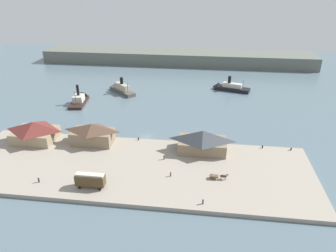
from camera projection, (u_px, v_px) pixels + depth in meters
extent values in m
plane|color=slate|center=(147.00, 137.00, 118.92)|extent=(320.00, 320.00, 0.00)
cube|color=#9E9384|center=(134.00, 168.00, 99.00)|extent=(110.00, 36.00, 1.20)
cube|color=gray|center=(145.00, 140.00, 115.49)|extent=(110.00, 0.80, 1.00)
cube|color=#998466|center=(35.00, 135.00, 113.07)|extent=(14.34, 10.81, 4.03)
pyramid|color=maroon|center=(33.00, 126.00, 111.51)|extent=(14.63, 11.35, 3.18)
cube|color=#847056|center=(93.00, 137.00, 111.39)|extent=(14.15, 8.13, 4.69)
pyramid|color=brown|center=(92.00, 127.00, 109.81)|extent=(14.44, 8.54, 2.61)
cube|color=#847056|center=(202.00, 145.00, 106.32)|extent=(15.78, 9.17, 4.15)
pyramid|color=#33383D|center=(203.00, 135.00, 104.70)|extent=(16.09, 9.63, 3.31)
cube|color=#4C381E|center=(90.00, 180.00, 88.01)|extent=(8.22, 2.53, 2.96)
cube|color=beige|center=(90.00, 175.00, 87.26)|extent=(7.89, 1.77, 0.50)
cylinder|color=black|center=(102.00, 184.00, 89.65)|extent=(0.90, 0.18, 0.90)
cylinder|color=black|center=(100.00, 189.00, 87.38)|extent=(0.90, 0.18, 0.90)
cylinder|color=black|center=(83.00, 182.00, 90.31)|extent=(0.90, 0.18, 0.90)
cylinder|color=black|center=(79.00, 188.00, 88.05)|extent=(0.90, 0.18, 0.90)
cube|color=brown|center=(214.00, 176.00, 92.28)|extent=(2.40, 1.24, 0.50)
cylinder|color=#4C3828|center=(212.00, 176.00, 93.03)|extent=(1.20, 0.10, 1.20)
cylinder|color=#4C3828|center=(212.00, 178.00, 91.92)|extent=(1.20, 0.10, 1.20)
ellipsoid|color=#473323|center=(223.00, 176.00, 91.87)|extent=(2.00, 0.70, 0.90)
ellipsoid|color=#473323|center=(227.00, 175.00, 91.51)|extent=(0.70, 0.32, 0.44)
cylinder|color=#473323|center=(225.00, 178.00, 92.24)|extent=(0.16, 0.16, 1.00)
cylinder|color=#473323|center=(225.00, 178.00, 91.89)|extent=(0.16, 0.16, 1.00)
cylinder|color=#473323|center=(221.00, 177.00, 92.38)|extent=(0.16, 0.16, 1.00)
cylinder|color=#473323|center=(221.00, 178.00, 92.02)|extent=(0.16, 0.16, 1.00)
cylinder|color=#33384C|center=(203.00, 202.00, 82.23)|extent=(0.40, 0.40, 1.36)
sphere|color=#CCA889|center=(203.00, 199.00, 81.88)|extent=(0.25, 0.25, 0.25)
cylinder|color=#4C3D33|center=(164.00, 157.00, 101.95)|extent=(0.41, 0.41, 1.41)
sphere|color=#CCA889|center=(164.00, 155.00, 101.59)|extent=(0.26, 0.26, 0.26)
cylinder|color=#4C3D33|center=(171.00, 174.00, 93.49)|extent=(0.39, 0.39, 1.32)
sphere|color=#CCA889|center=(171.00, 172.00, 93.15)|extent=(0.24, 0.24, 0.24)
cylinder|color=#232328|center=(39.00, 180.00, 90.78)|extent=(0.42, 0.42, 1.45)
sphere|color=#CCA889|center=(38.00, 178.00, 90.41)|extent=(0.26, 0.26, 0.26)
cylinder|color=black|center=(262.00, 147.00, 108.77)|extent=(0.44, 0.44, 0.90)
cylinder|color=black|center=(138.00, 139.00, 114.06)|extent=(0.44, 0.44, 0.90)
cylinder|color=black|center=(291.00, 149.00, 107.41)|extent=(0.44, 0.44, 0.90)
cube|color=#514C47|center=(122.00, 91.00, 162.52)|extent=(16.01, 15.51, 1.74)
cone|color=#514C47|center=(113.00, 87.00, 168.71)|extent=(5.14, 5.18, 4.11)
cube|color=#B2A893|center=(122.00, 87.00, 161.48)|extent=(8.92, 8.67, 3.05)
cylinder|color=black|center=(122.00, 81.00, 160.22)|extent=(1.61, 1.61, 3.23)
cylinder|color=brown|center=(128.00, 88.00, 157.42)|extent=(0.24, 0.24, 4.65)
cube|color=black|center=(232.00, 89.00, 165.59)|extent=(18.68, 10.27, 1.78)
cone|color=black|center=(215.00, 87.00, 168.84)|extent=(4.47, 5.60, 4.89)
cube|color=beige|center=(232.00, 85.00, 164.74)|extent=(10.20, 5.70, 2.16)
cylinder|color=black|center=(230.00, 80.00, 164.12)|extent=(1.57, 1.57, 3.61)
cylinder|color=brown|center=(243.00, 84.00, 162.29)|extent=(0.24, 0.24, 4.47)
cube|color=black|center=(79.00, 102.00, 148.94)|extent=(8.00, 16.47, 1.28)
cone|color=black|center=(83.00, 97.00, 156.08)|extent=(5.76, 3.52, 5.44)
cube|color=beige|center=(79.00, 98.00, 148.05)|extent=(5.18, 6.59, 2.84)
cylinder|color=black|center=(78.00, 90.00, 146.66)|extent=(1.22, 1.22, 4.95)
cylinder|color=brown|center=(75.00, 98.00, 143.01)|extent=(0.24, 0.24, 6.34)
cube|color=#60665B|center=(177.00, 57.00, 215.51)|extent=(180.00, 24.00, 8.00)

